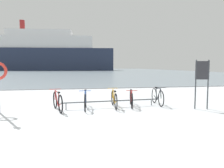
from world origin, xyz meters
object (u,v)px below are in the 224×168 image
bicycle_3 (131,99)px  info_sign (202,76)px  bicycle_0 (58,101)px  bicycle_4 (157,96)px  bicycle_1 (85,100)px  bicycle_2 (114,99)px  ferry_ship (43,54)px

bicycle_3 → info_sign: (2.69, -1.07, 1.03)m
bicycle_0 → bicycle_4: size_ratio=1.03×
bicycle_0 → bicycle_1: 1.12m
bicycle_3 → bicycle_4: 1.30m
bicycle_0 → bicycle_2: bicycle_0 is taller
bicycle_3 → bicycle_4: bearing=7.8°
bicycle_0 → ferry_ship: (-10.69, 75.32, 5.86)m
bicycle_4 → ferry_ship: (-15.11, 74.80, 5.85)m
bicycle_0 → ferry_ship: ferry_ship is taller
ferry_ship → bicycle_2: bearing=-80.2°
bicycle_1 → bicycle_4: bicycle_4 is taller
bicycle_2 → bicycle_0: bearing=-174.3°
info_sign → bicycle_2: bearing=164.5°
bicycle_4 → ferry_ship: bearing=101.4°
bicycle_3 → ferry_ship: 76.47m
bicycle_1 → info_sign: bearing=-10.6°
bicycle_2 → info_sign: 3.75m
bicycle_2 → bicycle_4: size_ratio=1.04×
bicycle_1 → bicycle_3: size_ratio=1.05×
bicycle_1 → info_sign: size_ratio=0.86×
bicycle_0 → bicycle_2: 2.35m
bicycle_4 → bicycle_3: bearing=-172.2°
bicycle_2 → bicycle_3: bicycle_2 is taller
bicycle_0 → ferry_ship: 76.30m
bicycle_0 → bicycle_3: (3.12, 0.34, -0.03)m
bicycle_0 → info_sign: bearing=-7.2°
ferry_ship → bicycle_0: bearing=-81.9°
bicycle_3 → ferry_ship: bearing=100.4°
bicycle_1 → bicycle_4: (3.31, 0.37, 0.01)m
bicycle_3 → bicycle_4: bicycle_4 is taller
bicycle_1 → bicycle_2: bearing=4.0°
bicycle_3 → ferry_ship: (-13.82, 74.98, 5.89)m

